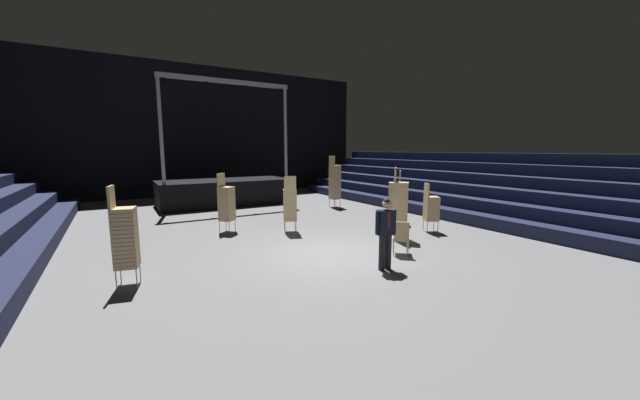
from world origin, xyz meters
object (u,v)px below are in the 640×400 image
(chair_stack_mid_centre, at_px, (290,204))
(loose_chair_near_man, at_px, (401,236))
(chair_stack_front_left, at_px, (125,236))
(chair_stack_rear_right, at_px, (431,208))
(chair_stack_rear_left, at_px, (335,182))
(chair_stack_mid_right, at_px, (394,197))
(stage_riser, at_px, (225,190))
(chair_stack_front_right, at_px, (226,203))
(chair_stack_mid_left, at_px, (401,204))
(man_with_tie, at_px, (386,230))

(chair_stack_mid_centre, xyz_separation_m, loose_chair_near_man, (1.43, -3.95, -0.45))
(chair_stack_front_left, xyz_separation_m, chair_stack_rear_right, (9.29, 0.09, -0.21))
(chair_stack_rear_left, relative_size, chair_stack_rear_right, 1.50)
(loose_chair_near_man, bearing_deg, chair_stack_mid_right, 90.75)
(stage_riser, bearing_deg, chair_stack_mid_centre, -87.90)
(stage_riser, distance_m, chair_stack_rear_left, 5.80)
(chair_stack_mid_right, height_order, loose_chair_near_man, chair_stack_mid_right)
(chair_stack_front_right, relative_size, chair_stack_mid_left, 0.89)
(stage_riser, xyz_separation_m, loose_chair_near_man, (1.70, -11.20, -0.21))
(stage_riser, relative_size, man_with_tie, 3.76)
(chair_stack_rear_left, height_order, loose_chair_near_man, chair_stack_rear_left)
(chair_stack_mid_right, xyz_separation_m, chair_stack_mid_centre, (-4.24, 0.65, -0.04))
(chair_stack_front_right, xyz_separation_m, loose_chair_near_man, (3.32, -5.10, -0.49))
(chair_stack_mid_left, xyz_separation_m, chair_stack_mid_centre, (-2.57, 2.72, -0.17))
(man_with_tie, height_order, chair_stack_rear_left, chair_stack_rear_left)
(chair_stack_front_right, height_order, loose_chair_near_man, chair_stack_front_right)
(chair_stack_mid_right, distance_m, chair_stack_rear_left, 4.29)
(stage_riser, distance_m, chair_stack_mid_right, 9.10)
(chair_stack_front_left, relative_size, chair_stack_mid_centre, 1.09)
(chair_stack_front_left, relative_size, chair_stack_mid_right, 1.04)
(chair_stack_mid_right, bearing_deg, chair_stack_mid_left, -174.95)
(chair_stack_front_left, distance_m, chair_stack_rear_left, 11.19)
(chair_stack_front_right, distance_m, chair_stack_rear_left, 6.61)
(chair_stack_front_left, distance_m, chair_stack_mid_centre, 5.69)
(man_with_tie, bearing_deg, chair_stack_rear_right, -144.12)
(chair_stack_rear_left, bearing_deg, chair_stack_rear_right, -7.39)
(stage_riser, height_order, chair_stack_front_right, stage_riser)
(chair_stack_front_left, relative_size, chair_stack_rear_left, 0.83)
(chair_stack_front_left, xyz_separation_m, chair_stack_mid_centre, (5.06, 2.59, -0.08))
(stage_riser, height_order, man_with_tie, stage_riser)
(chair_stack_mid_right, relative_size, loose_chair_near_man, 2.17)
(stage_riser, distance_m, chair_stack_front_right, 6.33)
(chair_stack_front_left, bearing_deg, chair_stack_rear_left, 137.28)
(chair_stack_mid_right, relative_size, chair_stack_rear_right, 1.20)
(chair_stack_rear_left, relative_size, loose_chair_near_man, 2.71)
(chair_stack_front_left, distance_m, chair_stack_front_right, 4.90)
(man_with_tie, relative_size, loose_chair_near_man, 1.83)
(chair_stack_rear_left, bearing_deg, chair_stack_mid_left, -21.96)
(man_with_tie, bearing_deg, chair_stack_front_left, -13.27)
(chair_stack_front_right, bearing_deg, chair_stack_mid_centre, 108.23)
(chair_stack_mid_right, bearing_deg, stage_riser, 73.63)
(chair_stack_mid_left, relative_size, chair_stack_mid_centre, 1.17)
(chair_stack_front_left, xyz_separation_m, chair_stack_mid_left, (7.64, -0.13, 0.08))
(chair_stack_rear_right, bearing_deg, chair_stack_front_left, -62.02)
(stage_riser, relative_size, chair_stack_mid_left, 2.83)
(man_with_tie, distance_m, chair_stack_rear_left, 9.16)
(chair_stack_front_right, bearing_deg, chair_stack_mid_left, 98.47)
(chair_stack_mid_left, height_order, chair_stack_mid_centre, chair_stack_mid_left)
(man_with_tie, bearing_deg, chair_stack_front_right, -61.80)
(chair_stack_rear_left, bearing_deg, chair_stack_front_right, -75.17)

